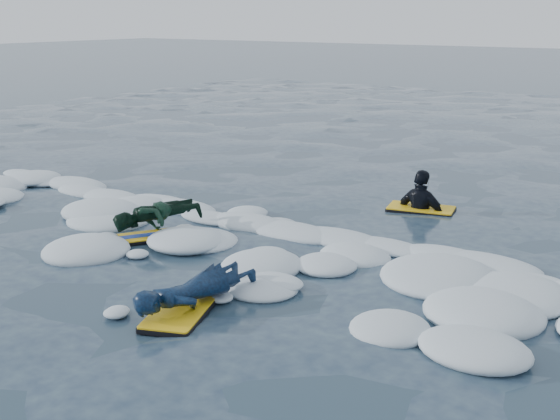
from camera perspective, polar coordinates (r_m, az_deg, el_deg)
The scene contains 5 objects.
ground at distance 8.45m, azimuth -4.81°, elevation -4.62°, with size 120.00×120.00×0.00m, color #18253A.
foam_band at distance 9.23m, azimuth -0.81°, elevation -2.79°, with size 12.00×3.10×0.30m, color white, non-canonical shape.
prone_woman_unit at distance 7.23m, azimuth -7.05°, elevation -6.65°, with size 0.84×1.55×0.37m.
prone_child_unit at distance 9.65m, azimuth -9.96°, elevation -0.73°, with size 1.04×1.33×0.47m.
waiting_rider_unit at distance 10.95m, azimuth 11.35°, elevation -0.60°, with size 1.10×0.75×1.50m.
Camera 1 is at (4.99, -6.16, 2.92)m, focal length 45.00 mm.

